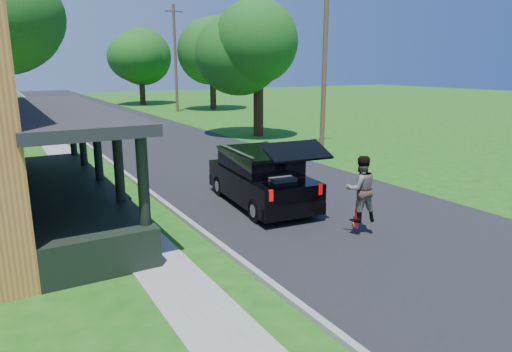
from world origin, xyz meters
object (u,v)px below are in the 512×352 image
black_suv (261,178)px  skateboarder (361,189)px  tree_right_near (258,39)px  utility_pole_near (325,63)px

black_suv → skateboarder: 3.62m
tree_right_near → utility_pole_near: tree_right_near is taller
tree_right_near → utility_pole_near: size_ratio=1.00×
black_suv → utility_pole_near: 11.44m
skateboarder → black_suv: bearing=-60.9°
skateboarder → utility_pole_near: size_ratio=0.20×
utility_pole_near → black_suv: bearing=-131.8°
tree_right_near → black_suv: bearing=-120.0°
skateboarder → tree_right_near: (6.41, 16.07, 4.54)m
black_suv → tree_right_near: size_ratio=0.59×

